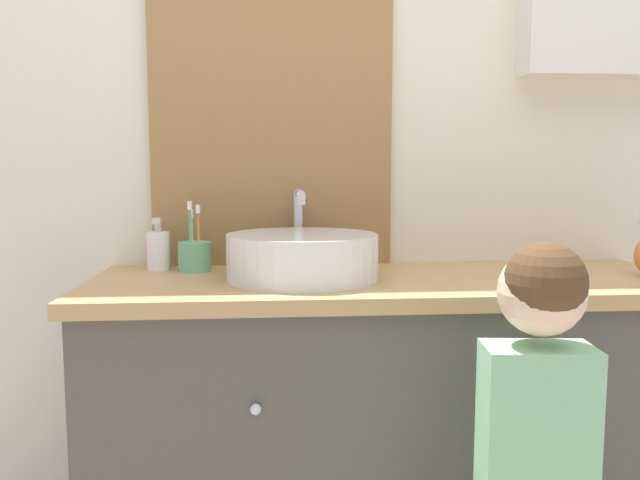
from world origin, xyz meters
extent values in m
cube|color=beige|center=(0.00, 0.63, 1.25)|extent=(3.20, 0.06, 2.50)
cube|color=olive|center=(-0.29, 0.59, 1.31)|extent=(0.66, 0.02, 1.20)
cube|color=#B2C1CC|center=(-0.29, 0.58, 1.31)|extent=(0.60, 0.01, 1.14)
cube|color=#4C4742|center=(0.00, 0.34, 0.39)|extent=(1.44, 0.47, 0.78)
cube|color=tan|center=(0.00, 0.34, 0.80)|extent=(1.48, 0.51, 0.03)
sphere|color=silver|center=(-0.33, 0.10, 0.59)|extent=(0.02, 0.02, 0.02)
sphere|color=silver|center=(0.33, 0.10, 0.59)|extent=(0.02, 0.02, 0.02)
cylinder|color=silver|center=(-0.22, 0.34, 0.87)|extent=(0.37, 0.37, 0.11)
cylinder|color=silver|center=(-0.22, 0.34, 0.92)|extent=(0.30, 0.30, 0.01)
cylinder|color=silver|center=(-0.22, 0.54, 0.92)|extent=(0.02, 0.02, 0.20)
cylinder|color=silver|center=(-0.22, 0.46, 1.02)|extent=(0.02, 0.16, 0.02)
cylinder|color=silver|center=(-0.22, 0.38, 1.01)|extent=(0.02, 0.02, 0.02)
sphere|color=white|center=(-0.12, 0.54, 0.85)|extent=(0.04, 0.04, 0.04)
cylinder|color=#66B27F|center=(-0.50, 0.48, 0.86)|extent=(0.08, 0.08, 0.08)
cylinder|color=orange|center=(-0.49, 0.49, 0.91)|extent=(0.01, 0.01, 0.16)
cube|color=white|center=(-0.49, 0.49, 0.98)|extent=(0.01, 0.02, 0.02)
cylinder|color=white|center=(-0.51, 0.50, 0.90)|extent=(0.01, 0.01, 0.15)
cube|color=white|center=(-0.51, 0.50, 0.97)|extent=(0.01, 0.02, 0.02)
cylinder|color=#47B26B|center=(-0.50, 0.46, 0.92)|extent=(0.01, 0.01, 0.17)
cube|color=white|center=(-0.50, 0.46, 0.99)|extent=(0.01, 0.02, 0.02)
cylinder|color=white|center=(-0.59, 0.51, 0.87)|extent=(0.06, 0.06, 0.10)
cylinder|color=silver|center=(-0.59, 0.51, 0.93)|extent=(0.02, 0.02, 0.02)
cube|color=silver|center=(-0.59, 0.50, 0.95)|extent=(0.02, 0.03, 0.02)
cube|color=#7FBC89|center=(0.17, -0.12, 0.57)|extent=(0.20, 0.13, 0.40)
sphere|color=beige|center=(0.17, -0.12, 0.87)|extent=(0.15, 0.15, 0.15)
sphere|color=#4C331E|center=(0.17, -0.14, 0.89)|extent=(0.14, 0.14, 0.14)
cylinder|color=#7FBC89|center=(0.26, 0.07, 0.70)|extent=(0.07, 0.30, 0.04)
cylinder|color=white|center=(0.28, 0.22, 0.74)|extent=(0.01, 0.05, 0.12)
camera|label=1|loc=(-0.30, -1.15, 1.08)|focal=35.00mm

